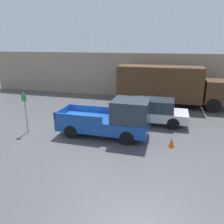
{
  "coord_description": "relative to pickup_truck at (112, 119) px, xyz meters",
  "views": [
    {
      "loc": [
        4.96,
        -11.18,
        5.06
      ],
      "look_at": [
        1.66,
        0.83,
        1.09
      ],
      "focal_mm": 35.0,
      "sensor_mm": 36.0,
      "label": 1
    }
  ],
  "objects": [
    {
      "name": "pickup_truck",
      "position": [
        0.0,
        0.0,
        0.0
      ],
      "size": [
        5.06,
        1.96,
        2.19
      ],
      "color": "#194799",
      "rests_on": "ground"
    },
    {
      "name": "building_wall",
      "position": [
        -1.91,
        9.6,
        1.08
      ],
      "size": [
        28.0,
        0.15,
        4.16
      ],
      "color": "gray",
      "rests_on": "ground"
    },
    {
      "name": "parking_sign",
      "position": [
        -4.94,
        -0.77,
        0.34
      ],
      "size": [
        0.3,
        0.07,
        2.39
      ],
      "color": "gray",
      "rests_on": "ground"
    },
    {
      "name": "car",
      "position": [
        1.95,
        2.75,
        -0.18
      ],
      "size": [
        4.67,
        1.85,
        1.61
      ],
      "color": "silver",
      "rests_on": "ground"
    },
    {
      "name": "ground_plane",
      "position": [
        -1.91,
        0.17,
        -1.0
      ],
      "size": [
        60.0,
        60.0,
        0.0
      ],
      "primitive_type": "plane",
      "color": "#4C4C4F"
    },
    {
      "name": "traffic_cone",
      "position": [
        3.3,
        -0.53,
        -0.76
      ],
      "size": [
        0.32,
        0.32,
        0.49
      ],
      "color": "orange",
      "rests_on": "ground"
    },
    {
      "name": "delivery_truck",
      "position": [
        2.77,
        7.28,
        0.77
      ],
      "size": [
        8.84,
        2.35,
        3.25
      ],
      "color": "#472D19",
      "rests_on": "ground"
    }
  ]
}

